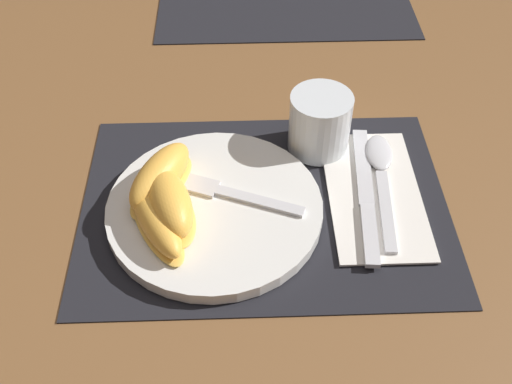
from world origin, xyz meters
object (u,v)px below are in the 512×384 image
object	(u,v)px
knife	(366,195)
citrus_wedge_0	(160,178)
citrus_wedge_1	(158,196)
citrus_wedge_3	(156,221)
spoon	(381,167)
citrus_wedge_2	(170,205)
juice_glass	(319,126)
fork	(222,191)
plate	(215,209)

from	to	relation	value
knife	citrus_wedge_0	world-z (taller)	citrus_wedge_0
citrus_wedge_1	citrus_wedge_3	distance (m)	0.04
spoon	citrus_wedge_0	world-z (taller)	citrus_wedge_0
spoon	citrus_wedge_3	size ratio (longest dim) A/B	1.53
knife	citrus_wedge_2	distance (m)	0.24
juice_glass	knife	xyz separation A→B (m)	(0.05, -0.10, -0.03)
citrus_wedge_1	fork	bearing A→B (deg)	12.96
plate	knife	size ratio (longest dim) A/B	1.13
fork	citrus_wedge_2	size ratio (longest dim) A/B	1.42
juice_glass	fork	bearing A→B (deg)	-142.28
plate	juice_glass	size ratio (longest dim) A/B	3.19
juice_glass	spoon	distance (m)	0.09
knife	citrus_wedge_0	size ratio (longest dim) A/B	1.79
plate	fork	bearing A→B (deg)	63.21
knife	fork	distance (m)	0.17
citrus_wedge_0	plate	bearing A→B (deg)	-23.36
knife	fork	xyz separation A→B (m)	(-0.17, 0.00, 0.01)
knife	citrus_wedge_0	bearing A→B (deg)	177.73
fork	citrus_wedge_3	xyz separation A→B (m)	(-0.07, -0.05, 0.01)
fork	citrus_wedge_3	size ratio (longest dim) A/B	1.33
citrus_wedge_0	knife	bearing A→B (deg)	-2.27
spoon	fork	xyz separation A→B (m)	(-0.20, -0.05, 0.01)
plate	citrus_wedge_0	xyz separation A→B (m)	(-0.06, 0.03, 0.03)
knife	citrus_wedge_1	world-z (taller)	citrus_wedge_1
fork	citrus_wedge_0	xyz separation A→B (m)	(-0.07, 0.01, 0.02)
citrus_wedge_0	citrus_wedge_2	xyz separation A→B (m)	(0.01, -0.04, 0.00)
juice_glass	knife	distance (m)	0.11
citrus_wedge_2	citrus_wedge_3	world-z (taller)	citrus_wedge_2
spoon	citrus_wedge_3	xyz separation A→B (m)	(-0.27, -0.10, 0.02)
juice_glass	citrus_wedge_0	distance (m)	0.22
juice_glass	citrus_wedge_1	xyz separation A→B (m)	(-0.20, -0.11, -0.00)
fork	plate	bearing A→B (deg)	-116.79
citrus_wedge_3	knife	bearing A→B (deg)	12.28
citrus_wedge_3	citrus_wedge_1	bearing A→B (deg)	91.00
citrus_wedge_1	citrus_wedge_3	world-z (taller)	citrus_wedge_1
fork	citrus_wedge_2	bearing A→B (deg)	-149.31
plate	citrus_wedge_3	world-z (taller)	citrus_wedge_3
plate	citrus_wedge_2	size ratio (longest dim) A/B	2.14
fork	citrus_wedge_3	world-z (taller)	citrus_wedge_3
citrus_wedge_2	fork	bearing A→B (deg)	30.69
juice_glass	citrus_wedge_0	world-z (taller)	juice_glass
juice_glass	spoon	bearing A→B (deg)	-34.22
plate	knife	xyz separation A→B (m)	(0.18, 0.02, -0.00)
knife	citrus_wedge_1	distance (m)	0.25
citrus_wedge_0	citrus_wedge_3	size ratio (longest dim) A/B	0.99
citrus_wedge_1	juice_glass	bearing A→B (deg)	29.82
knife	citrus_wedge_3	size ratio (longest dim) A/B	1.77
knife	spoon	bearing A→B (deg)	60.68
knife	spoon	world-z (taller)	spoon
citrus_wedge_2	plate	bearing A→B (deg)	18.48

